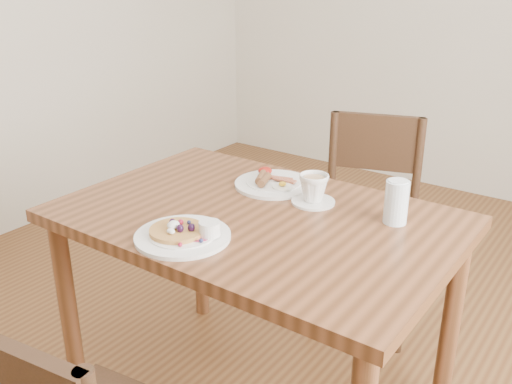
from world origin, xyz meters
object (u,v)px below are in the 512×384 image
breakfast_plate (273,183)px  water_glass (396,202)px  dining_table (256,242)px  chair_far (368,212)px  teacup_saucer (314,190)px  pancake_plate (184,234)px

breakfast_plate → water_glass: 0.47m
dining_table → chair_far: chair_far is taller
teacup_saucer → water_glass: size_ratio=1.07×
pancake_plate → dining_table: bearing=76.5°
chair_far → breakfast_plate: bearing=57.5°
breakfast_plate → dining_table: bearing=-68.2°
chair_far → water_glass: (0.33, -0.56, 0.32)m
breakfast_plate → chair_far: bearing=76.0°
chair_far → teacup_saucer: (0.06, -0.57, 0.30)m
teacup_saucer → water_glass: water_glass is taller
dining_table → pancake_plate: (-0.06, -0.26, 0.11)m
teacup_saucer → pancake_plate: bearing=-110.9°
pancake_plate → water_glass: 0.62m
breakfast_plate → water_glass: (0.46, -0.04, 0.05)m
chair_far → water_glass: same height
pancake_plate → water_glass: water_glass is taller
dining_table → pancake_plate: size_ratio=4.44×
dining_table → chair_far: (0.04, 0.75, -0.16)m
dining_table → chair_far: size_ratio=1.36×
chair_far → breakfast_plate: 0.60m
water_glass → breakfast_plate: bearing=175.3°
dining_table → pancake_plate: bearing=-103.5°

